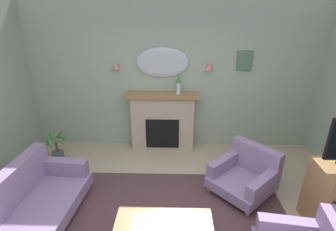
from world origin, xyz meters
name	(u,v)px	position (x,y,z in m)	size (l,w,h in m)	color
wall_back	(173,76)	(0.00, 2.54, 1.44)	(6.47, 0.10, 2.88)	#93A393
patterned_rug	(171,230)	(0.00, 0.20, 0.01)	(3.20, 2.40, 0.01)	#4C3338
fireplace	(163,122)	(-0.20, 2.32, 0.57)	(1.36, 0.36, 1.16)	tan
mantel_vase_centre	(179,83)	(0.10, 2.29, 1.36)	(0.10, 0.10, 0.38)	silver
wall_mirror	(162,63)	(-0.20, 2.46, 1.71)	(0.96, 0.06, 0.56)	#B2BCC6
wall_sconce_left	(116,66)	(-1.05, 2.41, 1.66)	(0.14, 0.14, 0.14)	#D17066
wall_sconce_right	(209,66)	(0.65, 2.41, 1.66)	(0.14, 0.14, 0.14)	#D17066
framed_picture	(245,61)	(1.30, 2.47, 1.75)	(0.28, 0.03, 0.36)	#4C6B56
coffee_table	(164,231)	(-0.08, -0.16, 0.38)	(1.10, 0.60, 0.45)	olive
floral_couch	(27,206)	(-1.84, 0.23, 0.32)	(1.00, 1.78, 0.76)	gray
armchair_near_fireplace	(246,174)	(1.13, 1.02, 0.31)	(1.15, 1.14, 0.71)	gray
potted_plant_small_fern	(56,145)	(-2.13, 1.79, 0.32)	(0.40, 0.41, 0.64)	#474C56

